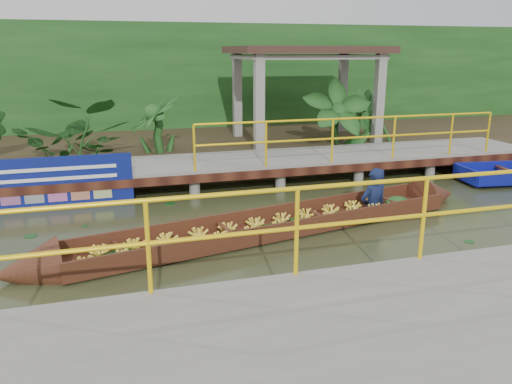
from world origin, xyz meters
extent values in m
plane|color=#2C3118|center=(0.00, 0.00, 0.00)|extent=(80.00, 80.00, 0.00)
cube|color=#322A19|center=(0.00, 7.50, 0.23)|extent=(30.00, 8.00, 0.45)
cube|color=slate|center=(0.00, 3.50, 0.50)|extent=(16.00, 2.00, 0.15)
cube|color=black|center=(0.00, 2.50, 0.42)|extent=(16.00, 0.12, 0.18)
cylinder|color=yellow|center=(2.75, 2.55, 1.57)|extent=(7.50, 0.05, 0.05)
cylinder|color=yellow|center=(2.75, 2.55, 1.12)|extent=(7.50, 0.05, 0.05)
cylinder|color=yellow|center=(2.75, 2.55, 1.07)|extent=(0.05, 0.05, 1.00)
cylinder|color=slate|center=(-4.00, 2.70, 0.22)|extent=(0.24, 0.24, 0.55)
cylinder|color=slate|center=(-4.00, 4.30, 0.22)|extent=(0.24, 0.24, 0.55)
cylinder|color=slate|center=(-2.00, 2.70, 0.22)|extent=(0.24, 0.24, 0.55)
cylinder|color=slate|center=(-2.00, 4.30, 0.22)|extent=(0.24, 0.24, 0.55)
cylinder|color=slate|center=(0.00, 2.70, 0.22)|extent=(0.24, 0.24, 0.55)
cylinder|color=slate|center=(0.00, 4.30, 0.22)|extent=(0.24, 0.24, 0.55)
cylinder|color=slate|center=(2.00, 2.70, 0.22)|extent=(0.24, 0.24, 0.55)
cylinder|color=slate|center=(2.00, 4.30, 0.22)|extent=(0.24, 0.24, 0.55)
cylinder|color=slate|center=(4.00, 2.70, 0.22)|extent=(0.24, 0.24, 0.55)
cylinder|color=slate|center=(4.00, 4.30, 0.22)|extent=(0.24, 0.24, 0.55)
cylinder|color=slate|center=(6.00, 2.70, 0.22)|extent=(0.24, 0.24, 0.55)
cylinder|color=slate|center=(6.00, 4.30, 0.22)|extent=(0.24, 0.24, 0.55)
cylinder|color=slate|center=(0.00, 2.70, 0.22)|extent=(0.24, 0.24, 0.55)
cube|color=slate|center=(1.00, -4.20, 0.30)|extent=(18.00, 2.40, 0.70)
cylinder|color=yellow|center=(1.00, -3.05, 1.65)|extent=(10.00, 0.05, 0.05)
cylinder|color=yellow|center=(1.00, -3.05, 1.20)|extent=(10.00, 0.05, 0.05)
cylinder|color=yellow|center=(1.00, -3.05, 1.15)|extent=(0.05, 0.05, 1.00)
cube|color=slate|center=(1.20, 5.10, 1.60)|extent=(0.25, 0.25, 2.80)
cube|color=slate|center=(4.80, 5.10, 1.60)|extent=(0.25, 0.25, 2.80)
cube|color=slate|center=(1.20, 7.50, 1.60)|extent=(0.25, 0.25, 2.80)
cube|color=slate|center=(4.80, 7.50, 1.60)|extent=(0.25, 0.25, 2.80)
cube|color=slate|center=(3.00, 6.30, 2.90)|extent=(4.00, 2.60, 0.12)
cube|color=#38231C|center=(3.00, 6.30, 3.10)|extent=(4.40, 3.00, 0.20)
cube|color=#153D13|center=(0.00, 10.00, 2.00)|extent=(30.00, 0.80, 4.00)
cube|color=#3B1910|center=(-0.06, -0.05, 0.05)|extent=(7.19, 2.36, 0.05)
cube|color=#3B1910|center=(-0.15, 0.39, 0.18)|extent=(7.01, 1.54, 0.30)
cube|color=#3B1910|center=(0.03, -0.49, 0.18)|extent=(7.01, 1.54, 0.30)
cone|color=#3B1910|center=(-3.95, -0.88, 0.13)|extent=(1.05, 1.03, 0.86)
cone|color=#3B1910|center=(3.83, 0.78, 0.13)|extent=(1.05, 1.03, 0.86)
ellipsoid|color=#153D13|center=(2.74, 0.55, 0.14)|extent=(0.57, 0.49, 0.23)
imported|color=#10193C|center=(2.13, 0.42, 0.91)|extent=(0.68, 0.51, 1.67)
cube|color=navy|center=(5.34, 1.80, 0.25)|extent=(0.19, 1.00, 0.33)
cube|color=black|center=(6.45, 1.66, 0.29)|extent=(0.24, 1.01, 0.06)
cube|color=navy|center=(-3.97, 2.48, 0.55)|extent=(3.30, 0.03, 1.03)
cube|color=white|center=(-3.97, 2.46, 0.82)|extent=(2.68, 0.01, 0.07)
cube|color=white|center=(-3.97, 2.46, 0.62)|extent=(2.68, 0.01, 0.07)
imported|color=#153D13|center=(-3.50, 5.30, 1.25)|extent=(1.28, 1.28, 1.60)
imported|color=#153D13|center=(-1.50, 5.30, 1.25)|extent=(1.28, 1.28, 1.60)
imported|color=#153D13|center=(3.50, 5.30, 1.25)|extent=(1.28, 1.28, 1.60)
imported|color=#153D13|center=(5.00, 5.30, 1.25)|extent=(1.28, 1.28, 1.60)
camera|label=1|loc=(-2.67, -7.86, 3.07)|focal=35.00mm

